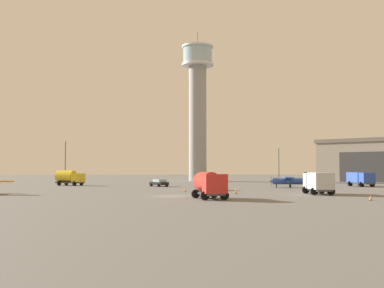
% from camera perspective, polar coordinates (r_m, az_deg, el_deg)
% --- Properties ---
extents(ground_plane, '(400.00, 400.00, 0.00)m').
position_cam_1_polar(ground_plane, '(58.81, -2.60, -6.34)').
color(ground_plane, '#60605E').
extents(control_tower, '(8.58, 8.58, 40.85)m').
position_cam_1_polar(control_tower, '(127.93, 0.69, 5.29)').
color(control_tower, gray).
rests_on(control_tower, ground_plane).
extents(hangar, '(35.19, 33.66, 11.12)m').
position_cam_1_polar(hangar, '(133.74, 22.13, -1.84)').
color(hangar, gray).
rests_on(hangar, ground_plane).
extents(airplane_blue, '(7.44, 9.49, 2.79)m').
position_cam_1_polar(airplane_blue, '(86.46, 11.76, -4.34)').
color(airplane_blue, '#2847A8').
rests_on(airplane_blue, ground_plane).
extents(truck_fuel_tanker_red, '(4.18, 6.35, 3.04)m').
position_cam_1_polar(truck_fuel_tanker_red, '(53.26, 2.08, -4.84)').
color(truck_fuel_tanker_red, '#38383D').
rests_on(truck_fuel_tanker_red, ground_plane).
extents(truck_box_silver, '(3.35, 6.28, 2.90)m').
position_cam_1_polar(truck_box_silver, '(64.68, 15.10, -4.46)').
color(truck_box_silver, '#38383D').
rests_on(truck_box_silver, ground_plane).
extents(truck_fuel_tanker_yellow, '(6.33, 4.62, 3.04)m').
position_cam_1_polar(truck_fuel_tanker_yellow, '(98.00, -14.68, -3.92)').
color(truck_fuel_tanker_yellow, '#38383D').
rests_on(truck_fuel_tanker_yellow, ground_plane).
extents(truck_box_blue, '(3.79, 7.06, 2.69)m').
position_cam_1_polar(truck_box_blue, '(95.12, 19.76, -3.93)').
color(truck_box_blue, '#38383D').
rests_on(truck_box_blue, ground_plane).
extents(car_green, '(4.11, 4.52, 1.37)m').
position_cam_1_polar(car_green, '(74.77, 2.61, -5.05)').
color(car_green, '#287A42').
rests_on(car_green, ground_plane).
extents(car_black, '(3.94, 4.42, 1.37)m').
position_cam_1_polar(car_black, '(89.77, -4.00, -4.70)').
color(car_black, black).
rests_on(car_black, ground_plane).
extents(light_post_west, '(0.44, 0.44, 8.78)m').
position_cam_1_polar(light_post_west, '(115.05, 10.50, -2.05)').
color(light_post_west, '#38383D').
rests_on(light_post_west, ground_plane).
extents(light_post_east, '(0.44, 0.44, 9.69)m').
position_cam_1_polar(light_post_east, '(105.95, -15.13, -1.66)').
color(light_post_east, '#38383D').
rests_on(light_post_east, ground_plane).
extents(traffic_cone_near_left, '(0.36, 0.36, 0.73)m').
position_cam_1_polar(traffic_cone_near_left, '(65.26, 5.33, -5.68)').
color(traffic_cone_near_left, black).
rests_on(traffic_cone_near_left, ground_plane).
extents(traffic_cone_near_right, '(0.36, 0.36, 0.59)m').
position_cam_1_polar(traffic_cone_near_right, '(54.56, 20.87, -6.11)').
color(traffic_cone_near_right, black).
rests_on(traffic_cone_near_right, ground_plane).
extents(traffic_cone_mid_apron, '(0.36, 0.36, 0.62)m').
position_cam_1_polar(traffic_cone_mid_apron, '(69.43, -0.86, -5.57)').
color(traffic_cone_mid_apron, black).
rests_on(traffic_cone_mid_apron, ground_plane).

